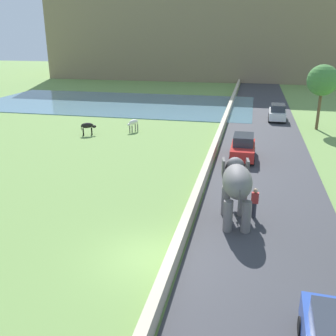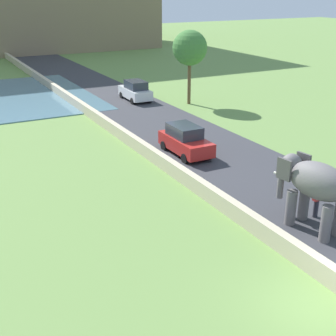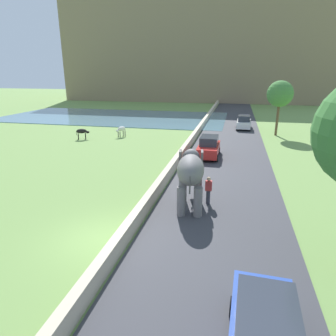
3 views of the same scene
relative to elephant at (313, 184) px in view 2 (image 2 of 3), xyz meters
The scene contains 8 objects.
ground_plane 5.66m from the elephant, 129.99° to the right, with size 220.00×220.00×0.00m, color #6B8E47.
road_surface 16.16m from the elephant, 84.26° to the left, with size 7.00×120.00×0.06m, color #38383D.
barrier_wall 14.22m from the elephant, 98.94° to the left, with size 0.40×110.00×0.77m, color beige.
elephant is the anchor object (origin of this frame).
person_beside_elephant 1.60m from the elephant, 31.24° to the left, with size 0.36×0.22×1.63m.
car_red 10.43m from the elephant, 89.84° to the left, with size 1.81×4.01×1.80m.
car_white 24.89m from the elephant, 82.66° to the left, with size 1.89×4.05×1.80m.
tree_near 22.68m from the elephant, 72.45° to the left, with size 2.90×2.90×6.18m.
Camera 2 is at (-9.85, -8.36, 9.47)m, focal length 49.53 mm.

